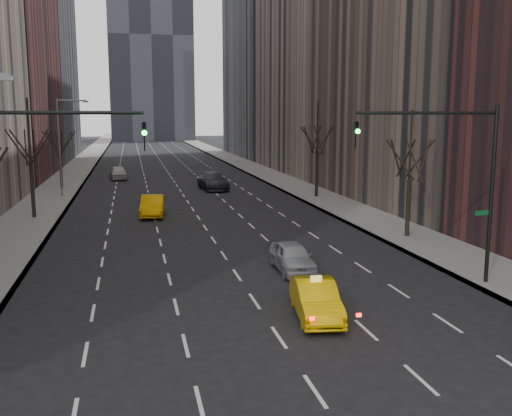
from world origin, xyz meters
TOP-DOWN VIEW (x-y plane):
  - sidewalk_left at (-12.25, 70.00)m, footprint 4.50×320.00m
  - sidewalk_right at (12.25, 70.00)m, footprint 4.50×320.00m
  - tree_lw_c at (-12.00, 34.00)m, footprint 3.36×3.50m
  - tree_lw_d at (-12.00, 52.00)m, footprint 3.36×3.50m
  - tree_rw_b at (12.00, 22.00)m, footprint 3.36×3.50m
  - tree_rw_c at (12.00, 40.00)m, footprint 3.36×3.50m
  - traffic_mast_left at (-9.11, 12.00)m, footprint 6.69×0.39m
  - traffic_mast_right at (9.11, 12.00)m, footprint 6.69×0.39m
  - streetlight_far at (-10.84, 45.00)m, footprint 2.83×0.22m
  - taxi_sedan at (1.89, 9.67)m, footprint 2.07×4.45m
  - silver_sedan_ahead at (2.82, 16.15)m, footprint 1.78×4.25m
  - far_taxi at (-3.33, 33.44)m, footprint 2.11×4.93m
  - far_suv_grey at (3.41, 48.03)m, footprint 2.93×6.26m
  - far_car_white at (-6.35, 59.77)m, footprint 2.25×4.85m

SIDE VIEW (x-z plane):
  - sidewalk_left at x=-12.25m, z-range 0.00..0.15m
  - sidewalk_right at x=12.25m, z-range 0.00..0.15m
  - taxi_sedan at x=1.89m, z-range 0.00..1.41m
  - silver_sedan_ahead at x=2.82m, z-range 0.00..1.44m
  - far_taxi at x=-3.33m, z-range 0.00..1.58m
  - far_car_white at x=-6.35m, z-range 0.00..1.61m
  - far_suv_grey at x=3.41m, z-range 0.00..1.77m
  - tree_lw_d at x=-12.00m, z-range -0.12..7.24m
  - tree_rw_b at x=12.00m, z-range -0.19..7.63m
  - tree_lw_c at x=-12.00m, z-range -0.33..8.41m
  - tree_rw_c at x=12.00m, z-range -0.33..8.41m
  - traffic_mast_left at x=-9.11m, z-range 1.49..9.49m
  - traffic_mast_right at x=9.11m, z-range 1.49..9.49m
  - streetlight_far at x=-10.84m, z-range 1.12..10.12m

